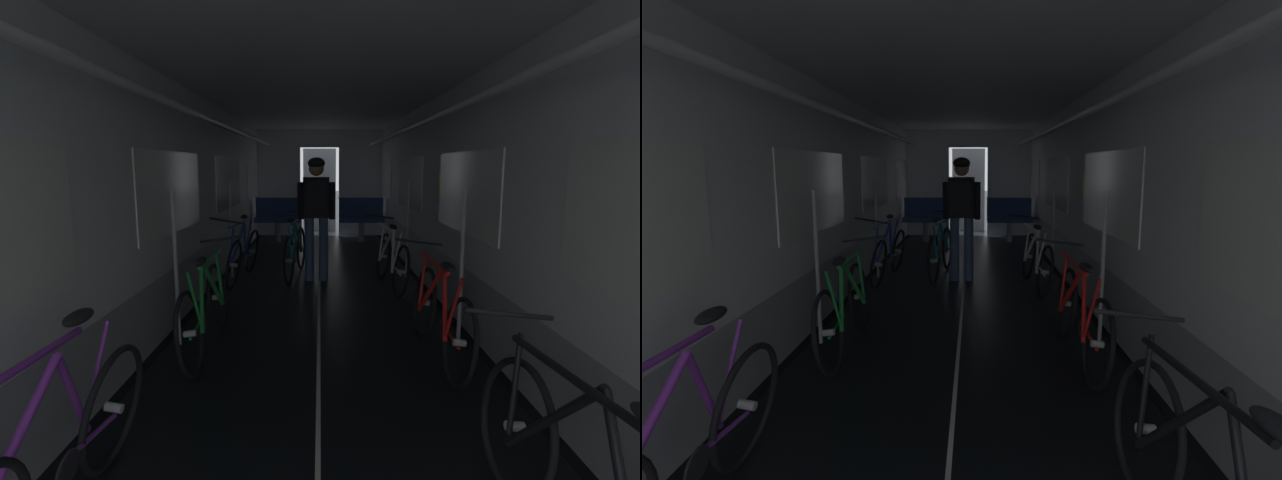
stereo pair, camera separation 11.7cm
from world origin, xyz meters
TOP-DOWN VIEW (x-y plane):
  - train_car_shell at (-0.00, 3.60)m, footprint 3.14×12.34m
  - bench_seat_far_left at (-0.90, 8.07)m, footprint 0.98×0.51m
  - bench_seat_far_right at (0.90, 8.07)m, footprint 0.98×0.51m
  - bicycle_red at (1.01, 1.78)m, footprint 0.44×1.69m
  - bicycle_green at (-0.99, 1.97)m, footprint 0.44×1.69m
  - bicycle_purple at (-1.11, -0.15)m, footprint 0.44×1.69m
  - bicycle_white at (0.96, 4.12)m, footprint 0.47×1.70m
  - bicycle_blue at (-1.08, 4.54)m, footprint 0.50×1.70m
  - person_cyclist_aisle at (-0.04, 4.52)m, footprint 0.53×0.40m
  - bicycle_teal_in_aisle at (-0.35, 4.78)m, footprint 0.44×1.68m

SIDE VIEW (x-z plane):
  - bicycle_purple at x=-1.11m, z-range -0.10..0.86m
  - bicycle_blue at x=-1.08m, z-range -0.10..0.86m
  - bicycle_white at x=0.96m, z-range -0.10..0.86m
  - bicycle_red at x=1.01m, z-range -0.10..0.86m
  - bicycle_green at x=-0.99m, z-range -0.10..0.86m
  - bicycle_teal_in_aisle at x=-0.35m, z-range -0.08..0.85m
  - bench_seat_far_left at x=-0.90m, z-range 0.09..1.04m
  - bench_seat_far_right at x=0.90m, z-range 0.09..1.04m
  - person_cyclist_aisle at x=-0.04m, z-range 0.21..1.94m
  - train_car_shell at x=0.00m, z-range 0.41..2.98m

